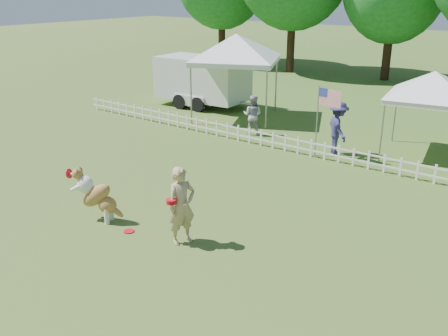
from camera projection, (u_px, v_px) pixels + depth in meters
name	position (u px, v px, depth m)	size (l,w,h in m)	color
ground	(159.00, 232.00, 11.67)	(120.00, 120.00, 0.00)	#2C561B
picket_fence	(304.00, 147.00, 16.79)	(22.00, 0.08, 0.60)	white
handler	(182.00, 206.00, 10.92)	(0.65, 0.43, 1.78)	tan
dog	(97.00, 196.00, 12.03)	(1.28, 0.43, 1.32)	brown
frisbee_on_turf	(129.00, 231.00, 11.68)	(0.25, 0.25, 0.02)	red
canopy_tent_left	(236.00, 77.00, 21.15)	(3.35, 3.35, 3.46)	white
canopy_tent_right	(429.00, 115.00, 16.39)	(2.70, 2.70, 2.79)	white
cargo_trailer	(202.00, 81.00, 23.35)	(5.28, 2.32, 2.32)	silver
flag_pole	(317.00, 121.00, 16.48)	(0.91, 0.09, 2.37)	gray
spectator_a	(253.00, 115.00, 19.00)	(0.74, 0.58, 1.52)	#9F9FA4
spectator_b	(338.00, 128.00, 16.76)	(1.17, 0.67, 1.81)	navy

